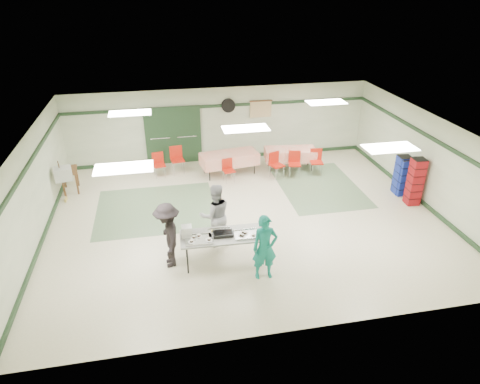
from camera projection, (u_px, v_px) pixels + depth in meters
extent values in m
plane|color=beige|center=(245.00, 217.00, 12.34)|extent=(11.00, 11.00, 0.00)
plane|color=silver|center=(246.00, 128.00, 11.11)|extent=(11.00, 11.00, 0.00)
plane|color=beige|center=(220.00, 124.00, 15.65)|extent=(11.00, 0.00, 11.00)
plane|color=beige|center=(296.00, 276.00, 7.79)|extent=(11.00, 0.00, 11.00)
plane|color=beige|center=(32.00, 192.00, 10.78)|extent=(0.00, 9.00, 9.00)
plane|color=beige|center=(427.00, 160.00, 12.67)|extent=(0.00, 9.00, 9.00)
cube|color=#1D361E|center=(220.00, 106.00, 15.31)|extent=(11.00, 0.06, 0.10)
cube|color=#1D361E|center=(221.00, 157.00, 16.21)|extent=(11.00, 0.06, 0.12)
cube|color=#1D361E|center=(27.00, 167.00, 10.46)|extent=(0.06, 9.00, 0.10)
cube|color=#1D361E|center=(44.00, 235.00, 11.37)|extent=(0.06, 9.00, 0.12)
cube|color=#1D361E|center=(431.00, 137.00, 12.34)|extent=(0.06, 9.00, 0.10)
cube|color=#1D361E|center=(417.00, 198.00, 13.25)|extent=(0.06, 9.00, 0.12)
cube|color=gray|center=(156.00, 209.00, 12.78)|extent=(3.50, 3.00, 0.01)
cube|color=gray|center=(319.00, 186.00, 14.13)|extent=(2.50, 3.50, 0.01)
cube|color=gray|center=(160.00, 137.00, 15.36)|extent=(0.90, 0.06, 2.10)
cube|color=gray|center=(187.00, 135.00, 15.52)|extent=(0.90, 0.06, 2.10)
cube|color=#1D361E|center=(173.00, 136.00, 15.42)|extent=(2.00, 0.03, 2.15)
cylinder|color=black|center=(228.00, 106.00, 15.33)|extent=(0.50, 0.10, 0.50)
cube|color=tan|center=(261.00, 109.00, 15.63)|extent=(0.80, 0.02, 0.60)
cube|color=#9C9C97|center=(223.00, 236.00, 10.11)|extent=(2.05, 0.88, 0.04)
cylinder|color=black|center=(188.00, 261.00, 9.87)|extent=(0.04, 0.04, 0.72)
cylinder|color=black|center=(262.00, 253.00, 10.13)|extent=(0.04, 0.04, 0.72)
cylinder|color=black|center=(186.00, 245.00, 10.45)|extent=(0.04, 0.04, 0.72)
cylinder|color=black|center=(256.00, 238.00, 10.70)|extent=(0.04, 0.04, 0.72)
cube|color=silver|center=(246.00, 235.00, 10.10)|extent=(0.58, 0.44, 0.02)
cube|color=silver|center=(220.00, 233.00, 10.15)|extent=(0.56, 0.44, 0.02)
cube|color=silver|center=(199.00, 240.00, 9.90)|extent=(0.64, 0.49, 0.02)
cube|color=black|center=(223.00, 234.00, 10.07)|extent=(0.48, 0.31, 0.08)
cube|color=white|center=(187.00, 231.00, 9.98)|extent=(0.25, 0.23, 0.28)
imported|color=#128073|center=(265.00, 248.00, 9.58)|extent=(0.58, 0.38, 1.59)
imported|color=#96969B|center=(215.00, 215.00, 10.77)|extent=(0.89, 0.73, 1.69)
imported|color=black|center=(168.00, 235.00, 9.98)|extent=(0.67, 1.09, 1.64)
cube|color=red|center=(291.00, 149.00, 15.08)|extent=(1.85, 0.98, 0.05)
cube|color=red|center=(290.00, 154.00, 15.17)|extent=(1.86, 1.00, 0.40)
cylinder|color=black|center=(271.00, 163.00, 14.95)|extent=(0.04, 0.04, 0.72)
cylinder|color=black|center=(312.00, 162.00, 15.04)|extent=(0.04, 0.04, 0.72)
cylinder|color=black|center=(268.00, 157.00, 15.47)|extent=(0.04, 0.04, 0.72)
cylinder|color=black|center=(309.00, 156.00, 15.57)|extent=(0.04, 0.04, 0.72)
cube|color=red|center=(229.00, 154.00, 14.71)|extent=(2.06, 1.13, 0.05)
cube|color=red|center=(229.00, 159.00, 14.79)|extent=(2.06, 1.15, 0.40)
cylinder|color=black|center=(210.00, 171.00, 14.36)|extent=(0.04, 0.04, 0.72)
cylinder|color=black|center=(254.00, 164.00, 14.85)|extent=(0.04, 0.04, 0.72)
cylinder|color=black|center=(204.00, 164.00, 14.91)|extent=(0.04, 0.04, 0.72)
cylinder|color=black|center=(248.00, 158.00, 15.40)|extent=(0.04, 0.04, 0.72)
cube|color=#B8210E|center=(295.00, 164.00, 14.64)|extent=(0.48, 0.48, 0.04)
cube|color=#B8210E|center=(294.00, 156.00, 14.70)|extent=(0.41, 0.13, 0.41)
cylinder|color=silver|center=(290.00, 172.00, 14.61)|extent=(0.02, 0.02, 0.43)
cylinder|color=silver|center=(299.00, 172.00, 14.60)|extent=(0.02, 0.02, 0.43)
cylinder|color=silver|center=(289.00, 168.00, 14.90)|extent=(0.02, 0.02, 0.43)
cylinder|color=silver|center=(298.00, 169.00, 14.89)|extent=(0.02, 0.02, 0.43)
cube|color=#B8210E|center=(277.00, 165.00, 14.53)|extent=(0.54, 0.54, 0.04)
cube|color=#B8210E|center=(274.00, 157.00, 14.56)|extent=(0.40, 0.20, 0.41)
cylinder|color=silver|center=(276.00, 175.00, 14.43)|extent=(0.02, 0.02, 0.43)
cylinder|color=silver|center=(284.00, 172.00, 14.60)|extent=(0.02, 0.02, 0.43)
cylinder|color=silver|center=(270.00, 171.00, 14.68)|extent=(0.02, 0.02, 0.43)
cylinder|color=silver|center=(277.00, 169.00, 14.84)|extent=(0.02, 0.02, 0.43)
cube|color=#B8210E|center=(316.00, 162.00, 14.77)|extent=(0.47, 0.47, 0.04)
cube|color=#B8210E|center=(316.00, 154.00, 14.84)|extent=(0.42, 0.10, 0.42)
cylinder|color=silver|center=(312.00, 171.00, 14.73)|extent=(0.02, 0.02, 0.44)
cylinder|color=silver|center=(322.00, 170.00, 14.74)|extent=(0.02, 0.02, 0.44)
cylinder|color=silver|center=(310.00, 167.00, 15.02)|extent=(0.02, 0.02, 0.44)
cylinder|color=silver|center=(320.00, 167.00, 15.04)|extent=(0.02, 0.02, 0.44)
cube|color=#B8210E|center=(229.00, 171.00, 14.27)|extent=(0.42, 0.42, 0.04)
cube|color=#B8210E|center=(227.00, 163.00, 14.32)|extent=(0.37, 0.10, 0.36)
cylinder|color=silver|center=(226.00, 179.00, 14.20)|extent=(0.02, 0.02, 0.38)
cylinder|color=silver|center=(234.00, 178.00, 14.29)|extent=(0.02, 0.02, 0.38)
cylinder|color=silver|center=(223.00, 175.00, 14.44)|extent=(0.02, 0.02, 0.38)
cylinder|color=silver|center=(231.00, 174.00, 14.53)|extent=(0.02, 0.02, 0.38)
cube|color=#B8210E|center=(177.00, 160.00, 14.87)|extent=(0.50, 0.50, 0.04)
cube|color=#B8210E|center=(176.00, 152.00, 14.92)|extent=(0.44, 0.10, 0.44)
cylinder|color=silver|center=(174.00, 169.00, 14.78)|extent=(0.02, 0.02, 0.46)
cylinder|color=silver|center=(184.00, 168.00, 14.89)|extent=(0.02, 0.02, 0.46)
cylinder|color=silver|center=(172.00, 166.00, 15.08)|extent=(0.02, 0.02, 0.46)
cylinder|color=silver|center=(182.00, 164.00, 15.18)|extent=(0.02, 0.02, 0.46)
cube|color=#B8210E|center=(159.00, 165.00, 14.61)|extent=(0.45, 0.45, 0.04)
cube|color=#B8210E|center=(158.00, 158.00, 14.66)|extent=(0.39, 0.10, 0.39)
cylinder|color=silver|center=(156.00, 174.00, 14.53)|extent=(0.02, 0.02, 0.41)
cylinder|color=silver|center=(165.00, 172.00, 14.63)|extent=(0.02, 0.02, 0.41)
cylinder|color=silver|center=(154.00, 170.00, 14.79)|extent=(0.02, 0.02, 0.41)
cylinder|color=silver|center=(163.00, 169.00, 14.89)|extent=(0.02, 0.02, 0.41)
cube|color=#1A379C|center=(403.00, 177.00, 13.36)|extent=(0.38, 0.38, 1.22)
cube|color=maroon|center=(415.00, 182.00, 12.74)|extent=(0.41, 0.41, 1.48)
cube|color=#1A379C|center=(402.00, 175.00, 13.43)|extent=(0.42, 0.42, 1.26)
cube|color=brown|center=(68.00, 170.00, 13.52)|extent=(0.60, 0.84, 0.05)
cube|color=brown|center=(63.00, 186.00, 13.36)|extent=(0.05, 0.05, 0.70)
cube|color=brown|center=(77.00, 184.00, 13.48)|extent=(0.05, 0.05, 0.70)
cube|color=brown|center=(64.00, 178.00, 13.91)|extent=(0.05, 0.05, 0.70)
cube|color=brown|center=(77.00, 176.00, 14.02)|extent=(0.05, 0.05, 0.70)
cube|color=#B4B4AF|center=(63.00, 174.00, 12.77)|extent=(0.56, 0.51, 0.39)
cylinder|color=brown|center=(62.00, 180.00, 12.95)|extent=(0.05, 0.22, 1.32)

